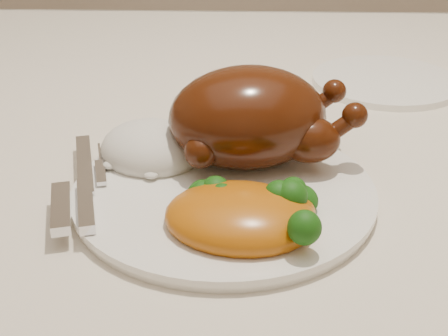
{
  "coord_description": "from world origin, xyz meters",
  "views": [
    {
      "loc": [
        -0.02,
        -0.68,
        1.07
      ],
      "look_at": [
        -0.03,
        -0.18,
        0.8
      ],
      "focal_mm": 50.0,
      "sensor_mm": 36.0,
      "label": 1
    }
  ],
  "objects_px": {
    "dinner_plate": "(224,193)",
    "dining_table": "(254,195)",
    "side_plate": "(385,81)",
    "roast_chicken": "(252,117)"
  },
  "relations": [
    {
      "from": "dinner_plate",
      "to": "side_plate",
      "type": "distance_m",
      "value": 0.37
    },
    {
      "from": "dinner_plate",
      "to": "dining_table",
      "type": "bearing_deg",
      "value": 79.83
    },
    {
      "from": "dinner_plate",
      "to": "side_plate",
      "type": "bearing_deg",
      "value": 55.78
    },
    {
      "from": "dinner_plate",
      "to": "roast_chicken",
      "type": "distance_m",
      "value": 0.08
    },
    {
      "from": "dining_table",
      "to": "side_plate",
      "type": "xyz_separation_m",
      "value": [
        0.18,
        0.13,
        0.11
      ]
    },
    {
      "from": "roast_chicken",
      "to": "dining_table",
      "type": "bearing_deg",
      "value": 76.28
    },
    {
      "from": "side_plate",
      "to": "dinner_plate",
      "type": "bearing_deg",
      "value": -124.22
    },
    {
      "from": "dining_table",
      "to": "dinner_plate",
      "type": "bearing_deg",
      "value": -100.17
    },
    {
      "from": "dining_table",
      "to": "dinner_plate",
      "type": "height_order",
      "value": "dinner_plate"
    },
    {
      "from": "dining_table",
      "to": "side_plate",
      "type": "height_order",
      "value": "side_plate"
    }
  ]
}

